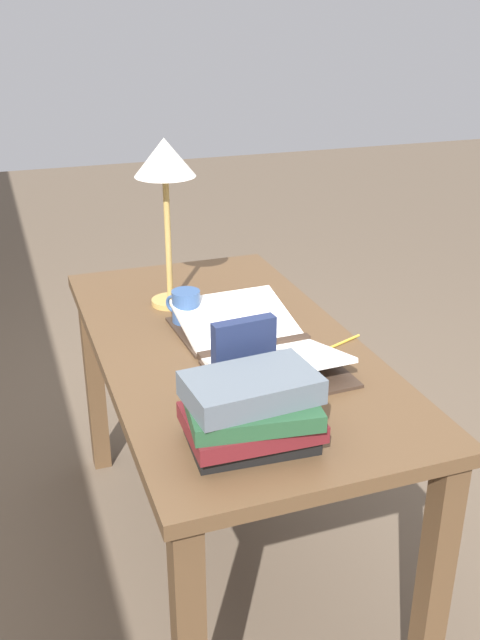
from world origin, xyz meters
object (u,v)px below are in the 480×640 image
Objects in this scene: book_standing_upright at (244,364)px; reading_lamp at (165,169)px; coffee_mug at (186,307)px; pencil at (340,343)px; open_book at (255,343)px; book_stack_tall at (251,410)px.

reading_lamp is (0.64, 0.00, 0.30)m from book_standing_upright.
coffee_mug is 0.70× the size of pencil.
open_book is 2.03× the size of book_stack_tall.
book_standing_upright is 1.47× the size of pencil.
reading_lamp is 0.39m from coffee_mug.
book_stack_tall reaches higher than open_book.
pencil is (0.21, -0.35, -0.10)m from book_standing_upright.
open_book is at bearing -21.80° from book_stack_tall.
book_standing_upright is at bearing 179.94° from coffee_mug.
book_stack_tall reaches higher than coffee_mug.
book_standing_upright is at bearing -179.55° from reading_lamp.
book_stack_tall is at bearing 161.08° from book_standing_upright.
book_stack_tall is 1.32× the size of book_standing_upright.
open_book is 0.56m from reading_lamp.
reading_lamp is 0.68m from pencil.
open_book is 0.23m from pencil.
reading_lamp is at bearing 15.97° from open_book.
coffee_mug is 0.44m from pencil.
book_standing_upright reaches higher than coffee_mug.
book_standing_upright reaches higher than pencil.
book_standing_upright is 2.12× the size of coffee_mug.
book_standing_upright is at bearing 151.63° from open_book.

